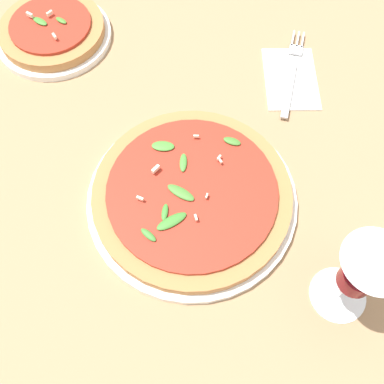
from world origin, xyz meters
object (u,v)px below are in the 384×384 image
Objects in this scene: pizza_personal_side at (53,32)px; fork at (292,73)px; pizza_arugula_main at (192,196)px; wine_glass at (362,274)px.

fork is at bearing -98.31° from pizza_personal_side.
wine_glass reaches higher than pizza_arugula_main.
wine_glass is 0.40m from fork.
wine_glass reaches higher than fork.
wine_glass is 0.74× the size of fork.
wine_glass is (-0.13, -0.21, 0.08)m from pizza_arugula_main.
pizza_personal_side is 1.05× the size of fork.
wine_glass reaches higher than pizza_personal_side.
pizza_personal_side is at bearing 91.47° from fork.
wine_glass is at bearing -163.05° from fork.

